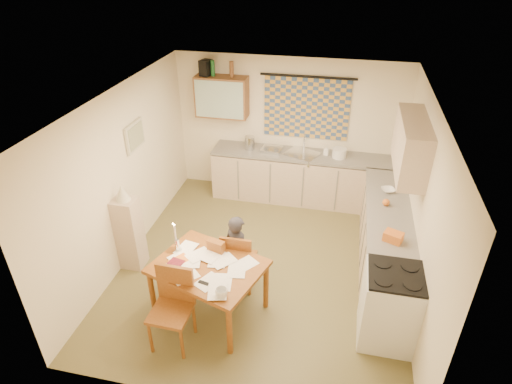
% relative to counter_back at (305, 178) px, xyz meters
% --- Properties ---
extents(floor, '(4.00, 4.50, 0.02)m').
position_rel_counter_back_xyz_m(floor, '(-0.38, -1.95, -0.46)').
color(floor, brown).
rests_on(floor, ground).
extents(ceiling, '(4.00, 4.50, 0.02)m').
position_rel_counter_back_xyz_m(ceiling, '(-0.38, -1.95, 2.06)').
color(ceiling, white).
rests_on(ceiling, floor).
extents(wall_back, '(4.00, 0.02, 2.50)m').
position_rel_counter_back_xyz_m(wall_back, '(-0.38, 0.31, 0.80)').
color(wall_back, beige).
rests_on(wall_back, floor).
extents(wall_front, '(4.00, 0.02, 2.50)m').
position_rel_counter_back_xyz_m(wall_front, '(-0.38, -4.21, 0.80)').
color(wall_front, beige).
rests_on(wall_front, floor).
extents(wall_left, '(0.02, 4.50, 2.50)m').
position_rel_counter_back_xyz_m(wall_left, '(-2.39, -1.95, 0.80)').
color(wall_left, beige).
rests_on(wall_left, floor).
extents(wall_right, '(0.02, 4.50, 2.50)m').
position_rel_counter_back_xyz_m(wall_right, '(1.63, -1.95, 0.80)').
color(wall_right, beige).
rests_on(wall_right, floor).
extents(window_blind, '(1.45, 0.03, 1.05)m').
position_rel_counter_back_xyz_m(window_blind, '(-0.08, 0.27, 1.20)').
color(window_blind, '#324D7A').
rests_on(window_blind, wall_back).
extents(curtain_rod, '(1.60, 0.04, 0.04)m').
position_rel_counter_back_xyz_m(curtain_rod, '(-0.08, 0.25, 1.75)').
color(curtain_rod, black).
rests_on(curtain_rod, wall_back).
extents(wall_cabinet, '(0.90, 0.34, 0.70)m').
position_rel_counter_back_xyz_m(wall_cabinet, '(-1.53, 0.13, 1.35)').
color(wall_cabinet, brown).
rests_on(wall_cabinet, wall_back).
extents(wall_cabinet_glass, '(0.84, 0.02, 0.64)m').
position_rel_counter_back_xyz_m(wall_cabinet_glass, '(-1.53, -0.04, 1.35)').
color(wall_cabinet_glass, '#99B2A5').
rests_on(wall_cabinet_glass, wall_back).
extents(upper_cabinet_right, '(0.34, 1.30, 0.70)m').
position_rel_counter_back_xyz_m(upper_cabinet_right, '(1.45, -1.40, 1.40)').
color(upper_cabinet_right, tan).
rests_on(upper_cabinet_right, wall_right).
extents(framed_print, '(0.04, 0.50, 0.40)m').
position_rel_counter_back_xyz_m(framed_print, '(-2.35, -1.55, 1.25)').
color(framed_print, beige).
rests_on(framed_print, wall_left).
extents(print_canvas, '(0.01, 0.42, 0.32)m').
position_rel_counter_back_xyz_m(print_canvas, '(-2.32, -1.55, 1.25)').
color(print_canvas, '#B9B5A4').
rests_on(print_canvas, wall_left).
extents(counter_back, '(3.30, 0.62, 0.92)m').
position_rel_counter_back_xyz_m(counter_back, '(0.00, 0.00, 0.00)').
color(counter_back, tan).
rests_on(counter_back, floor).
extents(counter_right, '(0.62, 2.95, 0.92)m').
position_rel_counter_back_xyz_m(counter_right, '(1.32, -1.76, -0.00)').
color(counter_right, tan).
rests_on(counter_right, floor).
extents(stove, '(0.64, 0.64, 0.98)m').
position_rel_counter_back_xyz_m(stove, '(1.32, -2.93, 0.04)').
color(stove, white).
rests_on(stove, floor).
extents(sink, '(0.68, 0.63, 0.10)m').
position_rel_counter_back_xyz_m(sink, '(-0.08, 0.00, 0.43)').
color(sink, silver).
rests_on(sink, counter_back).
extents(tap, '(0.04, 0.04, 0.28)m').
position_rel_counter_back_xyz_m(tap, '(-0.07, 0.18, 0.61)').
color(tap, silver).
rests_on(tap, counter_back).
extents(dish_rack, '(0.38, 0.33, 0.06)m').
position_rel_counter_back_xyz_m(dish_rack, '(-0.61, 0.00, 0.50)').
color(dish_rack, silver).
rests_on(dish_rack, counter_back).
extents(kettle, '(0.20, 0.20, 0.24)m').
position_rel_counter_back_xyz_m(kettle, '(-1.01, -0.00, 0.59)').
color(kettle, silver).
rests_on(kettle, counter_back).
extents(mixing_bowl, '(0.25, 0.25, 0.16)m').
position_rel_counter_back_xyz_m(mixing_bowl, '(0.56, 0.00, 0.55)').
color(mixing_bowl, white).
rests_on(mixing_bowl, counter_back).
extents(soap_bottle, '(0.12, 0.12, 0.17)m').
position_rel_counter_back_xyz_m(soap_bottle, '(0.34, 0.05, 0.56)').
color(soap_bottle, white).
rests_on(soap_bottle, counter_back).
extents(bowl, '(0.31, 0.31, 0.05)m').
position_rel_counter_back_xyz_m(bowl, '(1.32, -1.01, 0.49)').
color(bowl, white).
rests_on(bowl, counter_right).
extents(orange_bag, '(0.27, 0.23, 0.12)m').
position_rel_counter_back_xyz_m(orange_bag, '(1.32, -2.23, 0.53)').
color(orange_bag, orange).
rests_on(orange_bag, counter_right).
extents(fruit_orange, '(0.10, 0.10, 0.10)m').
position_rel_counter_back_xyz_m(fruit_orange, '(1.27, -1.41, 0.52)').
color(fruit_orange, orange).
rests_on(fruit_orange, counter_right).
extents(speaker, '(0.21, 0.24, 0.26)m').
position_rel_counter_back_xyz_m(speaker, '(-1.79, 0.13, 1.83)').
color(speaker, black).
rests_on(speaker, wall_cabinet).
extents(bottle_green, '(0.09, 0.09, 0.26)m').
position_rel_counter_back_xyz_m(bottle_green, '(-1.67, 0.13, 1.83)').
color(bottle_green, '#195926').
rests_on(bottle_green, wall_cabinet).
extents(bottle_brown, '(0.07, 0.07, 0.26)m').
position_rel_counter_back_xyz_m(bottle_brown, '(-1.34, 0.13, 1.83)').
color(bottle_brown, brown).
rests_on(bottle_brown, wall_cabinet).
extents(dining_table, '(1.50, 1.30, 0.75)m').
position_rel_counter_back_xyz_m(dining_table, '(-0.84, -2.98, -0.07)').
color(dining_table, brown).
rests_on(dining_table, floor).
extents(chair_far, '(0.42, 0.42, 0.91)m').
position_rel_counter_back_xyz_m(chair_far, '(-0.59, -2.44, -0.17)').
color(chair_far, brown).
rests_on(chair_far, floor).
extents(chair_near, '(0.46, 0.46, 0.99)m').
position_rel_counter_back_xyz_m(chair_near, '(-1.12, -3.53, -0.14)').
color(chair_near, brown).
rests_on(chair_near, floor).
extents(person, '(0.66, 0.65, 1.14)m').
position_rel_counter_back_xyz_m(person, '(-0.61, -2.45, 0.12)').
color(person, black).
rests_on(person, floor).
extents(shelf_stand, '(0.32, 0.30, 1.11)m').
position_rel_counter_back_xyz_m(shelf_stand, '(-2.22, -2.34, 0.11)').
color(shelf_stand, tan).
rests_on(shelf_stand, floor).
extents(lampshade, '(0.20, 0.20, 0.22)m').
position_rel_counter_back_xyz_m(lampshade, '(-2.22, -2.34, 0.77)').
color(lampshade, beige).
rests_on(lampshade, shelf_stand).
extents(letter_rack, '(0.24, 0.16, 0.16)m').
position_rel_counter_back_xyz_m(letter_rack, '(-0.82, -2.70, 0.38)').
color(letter_rack, brown).
rests_on(letter_rack, dining_table).
extents(mug, '(0.19, 0.19, 0.11)m').
position_rel_counter_back_xyz_m(mug, '(-0.53, -3.44, 0.35)').
color(mug, white).
rests_on(mug, dining_table).
extents(magazine, '(0.29, 0.33, 0.02)m').
position_rel_counter_back_xyz_m(magazine, '(-1.33, -3.06, 0.31)').
color(magazine, maroon).
rests_on(magazine, dining_table).
extents(book, '(0.40, 0.40, 0.02)m').
position_rel_counter_back_xyz_m(book, '(-1.28, -2.93, 0.31)').
color(book, orange).
rests_on(book, dining_table).
extents(orange_box, '(0.14, 0.13, 0.04)m').
position_rel_counter_back_xyz_m(orange_box, '(-1.24, -3.17, 0.32)').
color(orange_box, orange).
rests_on(orange_box, dining_table).
extents(eyeglasses, '(0.14, 0.07, 0.02)m').
position_rel_counter_back_xyz_m(eyeglasses, '(-0.79, -3.29, 0.31)').
color(eyeglasses, black).
rests_on(eyeglasses, dining_table).
extents(candle_holder, '(0.07, 0.07, 0.18)m').
position_rel_counter_back_xyz_m(candle_holder, '(-1.30, -2.79, 0.39)').
color(candle_holder, silver).
rests_on(candle_holder, dining_table).
extents(candle, '(0.03, 0.03, 0.22)m').
position_rel_counter_back_xyz_m(candle, '(-1.31, -2.79, 0.59)').
color(candle, white).
rests_on(candle, dining_table).
extents(candle_flame, '(0.02, 0.02, 0.02)m').
position_rel_counter_back_xyz_m(candle_flame, '(-1.32, -2.80, 0.71)').
color(candle_flame, '#FFCC66').
rests_on(candle_flame, dining_table).
extents(papers, '(1.14, 0.98, 0.02)m').
position_rel_counter_back_xyz_m(papers, '(-0.84, -3.00, 0.31)').
color(papers, white).
rests_on(papers, dining_table).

